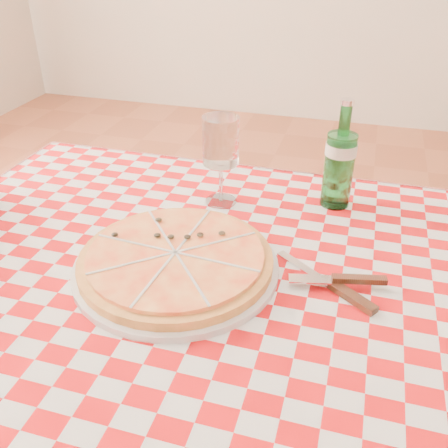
{
  "coord_description": "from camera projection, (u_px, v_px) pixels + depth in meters",
  "views": [
    {
      "loc": [
        0.2,
        -0.71,
        1.31
      ],
      "look_at": [
        -0.02,
        0.06,
        0.82
      ],
      "focal_mm": 40.0,
      "sensor_mm": 36.0,
      "label": 1
    }
  ],
  "objects": [
    {
      "name": "water_bottle",
      "position": [
        340.0,
        154.0,
        1.06
      ],
      "size": [
        0.08,
        0.08,
        0.24
      ],
      "primitive_type": null,
      "rotation": [
        0.0,
        0.0,
        0.29
      ],
      "color": "#1B6D2A",
      "rests_on": "tablecloth"
    },
    {
      "name": "dining_table",
      "position": [
        225.0,
        311.0,
        0.97
      ],
      "size": [
        1.2,
        0.8,
        0.75
      ],
      "color": "brown",
      "rests_on": "ground"
    },
    {
      "name": "pizza_plate",
      "position": [
        176.0,
        259.0,
        0.9
      ],
      "size": [
        0.4,
        0.4,
        0.05
      ],
      "primitive_type": null,
      "rotation": [
        0.0,
        0.0,
        -0.08
      ],
      "color": "#BF8A3F",
      "rests_on": "tablecloth"
    },
    {
      "name": "tablecloth",
      "position": [
        225.0,
        272.0,
        0.92
      ],
      "size": [
        1.3,
        0.9,
        0.01
      ],
      "primitive_type": "cube",
      "color": "#A1090C",
      "rests_on": "dining_table"
    },
    {
      "name": "wine_glass",
      "position": [
        221.0,
        162.0,
        1.08
      ],
      "size": [
        0.09,
        0.09,
        0.2
      ],
      "primitive_type": null,
      "rotation": [
        0.0,
        0.0,
        -0.22
      ],
      "color": "white",
      "rests_on": "tablecloth"
    },
    {
      "name": "cutlery",
      "position": [
        331.0,
        281.0,
        0.87
      ],
      "size": [
        0.26,
        0.23,
        0.03
      ],
      "primitive_type": null,
      "rotation": [
        0.0,
        0.0,
        -0.13
      ],
      "color": "silver",
      "rests_on": "tablecloth"
    }
  ]
}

